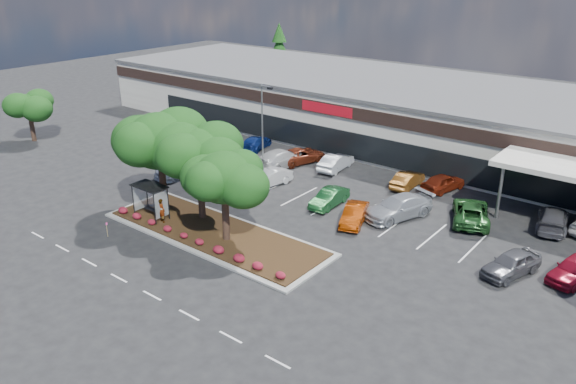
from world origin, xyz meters
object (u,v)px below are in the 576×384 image
Objects in this scene: light_pole at (263,136)px; car_1 at (182,165)px; car_0 at (228,158)px; survey_stake at (107,228)px.

light_pole is 8.12m from car_1.
car_0 is 4.72m from car_1.
survey_stake is (-0.51, -16.68, -2.94)m from light_pole.
car_0 is at bearing 103.15° from survey_stake.
survey_stake is 16.87m from car_0.
car_0 is at bearing 64.69° from car_1.
car_0 is 0.72× the size of car_1.
car_1 is at bearing -101.09° from car_0.
car_1 is (-1.68, -4.41, 0.15)m from car_0.
car_1 is (-5.52, 12.01, 0.12)m from survey_stake.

